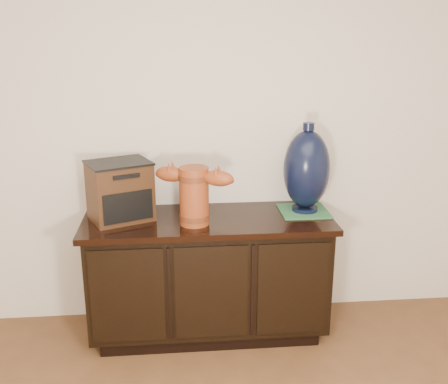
{
  "coord_description": "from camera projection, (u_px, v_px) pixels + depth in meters",
  "views": [
    {
      "loc": [
        -0.18,
        -0.66,
        1.81
      ],
      "look_at": [
        0.09,
        2.18,
        0.93
      ],
      "focal_mm": 42.0,
      "sensor_mm": 36.0,
      "label": 1
    }
  ],
  "objects": [
    {
      "name": "sideboard",
      "position": [
        208.0,
        275.0,
        3.18
      ],
      "size": [
        1.46,
        0.56,
        0.75
      ],
      "color": "black",
      "rests_on": "ground"
    },
    {
      "name": "terracotta_vessel",
      "position": [
        194.0,
        192.0,
        2.92
      ],
      "size": [
        0.46,
        0.26,
        0.33
      ],
      "rotation": [
        0.0,
        0.0,
        -0.42
      ],
      "color": "#9B431C",
      "rests_on": "sideboard"
    },
    {
      "name": "tv_radio",
      "position": [
        120.0,
        191.0,
        3.01
      ],
      "size": [
        0.42,
        0.39,
        0.34
      ],
      "rotation": [
        0.0,
        0.0,
        0.41
      ],
      "color": "#361D0D",
      "rests_on": "sideboard"
    },
    {
      "name": "lamp_base",
      "position": [
        307.0,
        170.0,
        3.1
      ],
      "size": [
        0.28,
        0.28,
        0.54
      ],
      "rotation": [
        0.0,
        0.0,
        -0.0
      ],
      "color": "black",
      "rests_on": "green_mat"
    },
    {
      "name": "room",
      "position": [
        299.0,
        381.0,
        0.79
      ],
      "size": [
        5.0,
        5.0,
        5.0
      ],
      "color": "brown",
      "rests_on": "ground"
    },
    {
      "name": "spray_can",
      "position": [
        186.0,
        196.0,
        3.23
      ],
      "size": [
        0.05,
        0.05,
        0.15
      ],
      "color": "#551B0E",
      "rests_on": "sideboard"
    },
    {
      "name": "green_mat",
      "position": [
        304.0,
        211.0,
        3.18
      ],
      "size": [
        0.29,
        0.29,
        0.01
      ],
      "primitive_type": "cube",
      "rotation": [
        0.0,
        0.0,
        -0.0
      ],
      "color": "#2F693E",
      "rests_on": "sideboard"
    }
  ]
}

